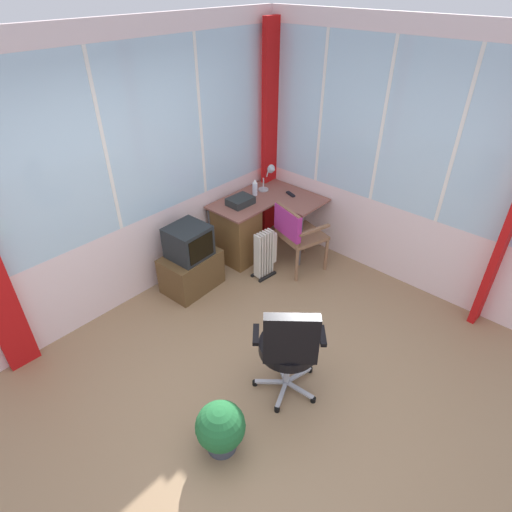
{
  "coord_description": "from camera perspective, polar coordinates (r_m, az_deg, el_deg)",
  "views": [
    {
      "loc": [
        -1.81,
        -1.58,
        3.09
      ],
      "look_at": [
        0.84,
        0.84,
        0.63
      ],
      "focal_mm": 29.53,
      "sensor_mm": 36.0,
      "label": 1
    }
  ],
  "objects": [
    {
      "name": "paper_tray",
      "position": [
        5.1,
        -2.13,
        7.46
      ],
      "size": [
        0.31,
        0.24,
        0.09
      ],
      "primitive_type": "cube",
      "rotation": [
        0.0,
        0.0,
        -0.03
      ],
      "color": "#242928",
      "rests_on": "desk"
    },
    {
      "name": "wooden_armchair",
      "position": [
        4.95,
        5.21,
        3.51
      ],
      "size": [
        0.6,
        0.6,
        0.86
      ],
      "color": "brown",
      "rests_on": "ground"
    },
    {
      "name": "tv_remote",
      "position": [
        5.36,
        4.7,
        8.36
      ],
      "size": [
        0.09,
        0.16,
        0.02
      ],
      "primitive_type": "cube",
      "rotation": [
        0.0,
        0.0,
        -0.33
      ],
      "color": "black",
      "rests_on": "desk"
    },
    {
      "name": "spray_bottle",
      "position": [
        5.3,
        -0.14,
        9.28
      ],
      "size": [
        0.06,
        0.06,
        0.22
      ],
      "color": "silver",
      "rests_on": "desk"
    },
    {
      "name": "desk",
      "position": [
        5.24,
        -2.19,
        3.53
      ],
      "size": [
        1.19,
        1.02,
        0.73
      ],
      "color": "#8A5246",
      "rests_on": "ground"
    },
    {
      "name": "tv_on_stand",
      "position": [
        4.8,
        -8.84,
        -0.75
      ],
      "size": [
        0.66,
        0.47,
        0.8
      ],
      "color": "brown",
      "rests_on": "ground"
    },
    {
      "name": "space_heater",
      "position": [
        4.97,
        1.29,
        0.35
      ],
      "size": [
        0.32,
        0.19,
        0.6
      ],
      "color": "silver",
      "rests_on": "ground"
    },
    {
      "name": "potted_plant",
      "position": [
        3.41,
        -4.83,
        -22.18
      ],
      "size": [
        0.38,
        0.38,
        0.45
      ],
      "color": "#3E4250",
      "rests_on": "ground"
    },
    {
      "name": "office_chair",
      "position": [
        3.46,
        4.53,
        -12.0
      ],
      "size": [
        0.61,
        0.61,
        1.0
      ],
      "color": "#B7B7BF",
      "rests_on": "ground"
    },
    {
      "name": "curtain_corner",
      "position": [
        5.55,
        1.95,
        15.97
      ],
      "size": [
        0.27,
        0.08,
        2.67
      ],
      "primitive_type": "cube",
      "rotation": [
        0.0,
        0.0,
        0.03
      ],
      "color": "red",
      "rests_on": "ground"
    },
    {
      "name": "north_window_panel",
      "position": [
        4.33,
        -19.08,
        9.27
      ],
      "size": [
        4.6,
        0.07,
        2.77
      ],
      "color": "silver",
      "rests_on": "ground"
    },
    {
      "name": "desk_lamp",
      "position": [
        5.41,
        1.99,
        11.02
      ],
      "size": [
        0.23,
        0.2,
        0.33
      ],
      "color": "#B2B7BC",
      "rests_on": "desk"
    },
    {
      "name": "east_window_panel",
      "position": [
        4.75,
        20.35,
        11.28
      ],
      "size": [
        0.07,
        3.85,
        2.77
      ],
      "color": "silver",
      "rests_on": "ground"
    },
    {
      "name": "ground",
      "position": [
        3.94,
        0.79,
        -17.93
      ],
      "size": [
        5.6,
        4.85,
        0.06
      ],
      "primitive_type": "cube",
      "color": "#947351"
    }
  ]
}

